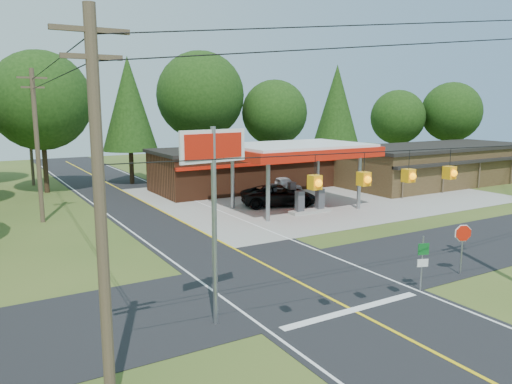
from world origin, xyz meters
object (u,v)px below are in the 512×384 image
big_stop_sign (214,179)px  sedan_car (282,185)px  suv_car (279,196)px  octagonal_stop_sign (463,237)px  gas_canopy (296,152)px

big_stop_sign → sedan_car: bearing=51.4°
suv_car → sedan_car: 5.95m
sedan_car → big_stop_sign: big_stop_sign is taller
sedan_car → big_stop_sign: (-17.00, -21.32, 4.50)m
big_stop_sign → octagonal_stop_sign: size_ratio=2.94×
gas_canopy → octagonal_stop_sign: bearing=-97.1°
suv_car → big_stop_sign: big_stop_sign is taller
big_stop_sign → suv_car: bearing=50.7°
suv_car → sedan_car: (3.50, 4.81, -0.09)m
suv_car → big_stop_sign: 21.78m
octagonal_stop_sign → sedan_car: bearing=77.4°
suv_car → big_stop_sign: size_ratio=0.83×
gas_canopy → big_stop_sign: 20.55m
suv_car → sedan_car: suv_car is taller
sedan_car → suv_car: bearing=-129.9°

